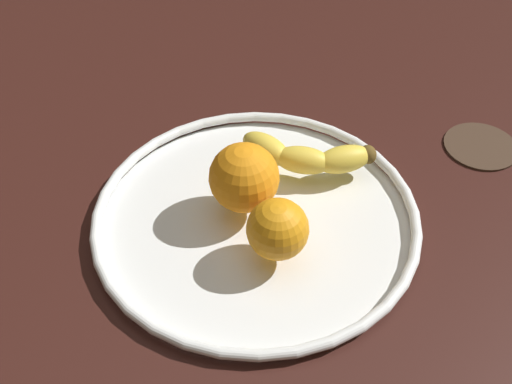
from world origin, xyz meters
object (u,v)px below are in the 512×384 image
(banana, at_px, (307,156))
(orange_center, at_px, (244,178))
(ambient_coaster, at_px, (481,145))
(fruit_bowl, at_px, (256,217))
(orange_front_left, at_px, (278,229))

(banana, bearing_deg, orange_center, -128.08)
(orange_center, bearing_deg, ambient_coaster, 43.07)
(fruit_bowl, bearing_deg, banana, 72.97)
(banana, height_order, orange_front_left, orange_front_left)
(orange_center, distance_m, ambient_coaster, 0.32)
(banana, xyz_separation_m, orange_center, (-0.04, -0.08, 0.02))
(orange_center, xyz_separation_m, ambient_coaster, (0.23, 0.22, -0.05))
(fruit_bowl, relative_size, ambient_coaster, 3.94)
(orange_center, distance_m, orange_front_left, 0.08)
(orange_center, xyz_separation_m, orange_front_left, (0.06, -0.05, -0.01))
(orange_center, height_order, ambient_coaster, orange_center)
(fruit_bowl, xyz_separation_m, orange_center, (-0.02, 0.01, 0.05))
(fruit_bowl, xyz_separation_m, ambient_coaster, (0.22, 0.23, -0.01))
(fruit_bowl, xyz_separation_m, banana, (0.03, 0.09, 0.03))
(fruit_bowl, bearing_deg, ambient_coaster, 46.21)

